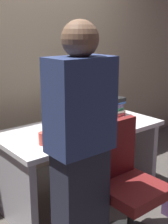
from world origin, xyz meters
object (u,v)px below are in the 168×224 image
at_px(monitor, 79,95).
at_px(cell_phone, 124,122).
at_px(office_chair, 126,190).
at_px(desk, 81,149).
at_px(mouse, 116,123).
at_px(book_stack, 114,107).
at_px(keyboard, 89,130).
at_px(person_at_desk, 80,151).
at_px(cup_near_keyboard, 43,138).

relative_size(monitor, cell_phone, 3.76).
bearing_deg(office_chair, desk, 79.69).
relative_size(mouse, book_stack, 0.47).
height_order(office_chair, book_stack, office_chair).
xyz_separation_m(desk, keyboard, (-0.02, -0.15, 0.23)).
distance_m(desk, office_chair, 0.71).
bearing_deg(keyboard, book_stack, 23.50).
xyz_separation_m(person_at_desk, book_stack, (1.04, 0.75, -0.02)).
distance_m(keyboard, book_stack, 0.58).
distance_m(office_chair, cell_phone, 0.81).
distance_m(monitor, book_stack, 0.45).
bearing_deg(cup_near_keyboard, office_chair, -55.42).
relative_size(person_at_desk, cup_near_keyboard, 16.94).
xyz_separation_m(keyboard, cup_near_keyboard, (-0.47, -0.02, 0.04)).
height_order(desk, cup_near_keyboard, cup_near_keyboard).
height_order(book_stack, cell_phone, book_stack).
height_order(office_chair, monitor, monitor).
height_order(person_at_desk, mouse, person_at_desk).
bearing_deg(book_stack, cell_phone, -112.14).
bearing_deg(mouse, monitor, 122.91).
bearing_deg(keyboard, person_at_desk, -133.61).
bearing_deg(mouse, desk, 151.45).
xyz_separation_m(desk, person_at_desk, (-0.54, -0.67, 0.34)).
bearing_deg(monitor, office_chair, -104.81).
relative_size(keyboard, book_stack, 2.04).
relative_size(person_at_desk, mouse, 16.39).
distance_m(cup_near_keyboard, book_stack, 1.03).
bearing_deg(person_at_desk, cell_phone, 28.40).
bearing_deg(book_stack, cup_near_keyboard, -166.78).
bearing_deg(desk, person_at_desk, -128.69).
bearing_deg(monitor, mouse, -57.09).
xyz_separation_m(cup_near_keyboard, book_stack, (1.00, 0.23, 0.04)).
height_order(office_chair, person_at_desk, person_at_desk).
xyz_separation_m(monitor, cup_near_keyboard, (-0.59, -0.31, -0.21)).
bearing_deg(monitor, book_stack, -10.25).
height_order(person_at_desk, keyboard, person_at_desk).
xyz_separation_m(person_at_desk, cup_near_keyboard, (0.04, 0.51, -0.07)).
relative_size(person_at_desk, cell_phone, 11.38).
height_order(desk, mouse, mouse).
relative_size(mouse, cup_near_keyboard, 1.03).
height_order(person_at_desk, book_stack, person_at_desk).
relative_size(desk, keyboard, 3.50).
xyz_separation_m(office_chair, keyboard, (0.10, 0.55, 0.30)).
height_order(monitor, mouse, monitor).
height_order(monitor, book_stack, monitor).
xyz_separation_m(keyboard, book_stack, (0.53, 0.22, 0.08)).
relative_size(person_at_desk, keyboard, 3.81).
bearing_deg(cup_near_keyboard, keyboard, 1.83).
relative_size(office_chair, book_stack, 4.46).
relative_size(desk, mouse, 15.06).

